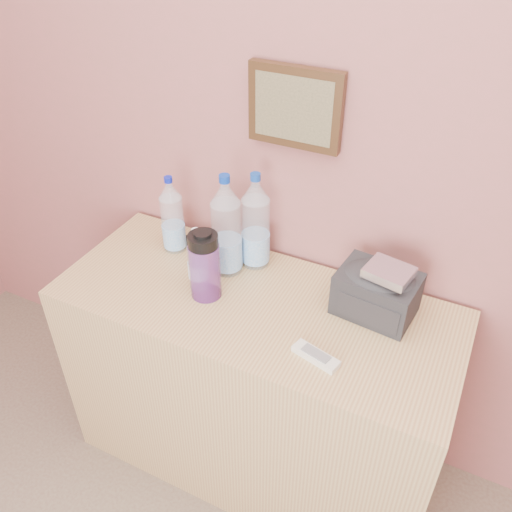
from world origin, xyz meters
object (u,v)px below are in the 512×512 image
(pet_small, at_px, (198,262))
(sunglasses, at_px, (190,240))
(pet_large_a, at_px, (172,218))
(pet_large_c, at_px, (255,225))
(toiletry_bag, at_px, (377,291))
(dresser, at_px, (255,386))
(ac_remote, at_px, (316,356))
(foil_packet, at_px, (389,272))
(nalgene_bottle, at_px, (205,265))
(pet_large_b, at_px, (226,230))

(pet_small, height_order, sunglasses, pet_small)
(pet_large_a, bearing_deg, sunglasses, 49.82)
(pet_large_a, xyz_separation_m, pet_small, (0.20, -0.15, -0.03))
(pet_large_c, relative_size, toiletry_bag, 1.47)
(dresser, distance_m, pet_small, 0.56)
(dresser, height_order, toiletry_bag, toiletry_bag)
(pet_large_c, bearing_deg, pet_large_a, -170.30)
(pet_large_c, height_order, ac_remote, pet_large_c)
(ac_remote, distance_m, foil_packet, 0.33)
(pet_small, distance_m, nalgene_bottle, 0.05)
(pet_large_b, height_order, nalgene_bottle, pet_large_b)
(ac_remote, height_order, foil_packet, foil_packet)
(pet_large_b, relative_size, foil_packet, 2.79)
(nalgene_bottle, xyz_separation_m, ac_remote, (0.43, -0.11, -0.11))
(nalgene_bottle, distance_m, ac_remote, 0.46)
(pet_small, bearing_deg, pet_large_c, 61.24)
(pet_large_c, xyz_separation_m, ac_remote, (0.36, -0.34, -0.15))
(sunglasses, bearing_deg, pet_large_c, -30.38)
(sunglasses, height_order, foil_packet, foil_packet)
(pet_large_c, distance_m, nalgene_bottle, 0.24)
(pet_large_a, distance_m, nalgene_bottle, 0.30)
(pet_large_b, distance_m, pet_large_c, 0.10)
(pet_large_b, distance_m, sunglasses, 0.26)
(ac_remote, relative_size, foil_packet, 1.09)
(pet_large_c, height_order, nalgene_bottle, pet_large_c)
(pet_small, distance_m, ac_remote, 0.50)
(dresser, xyz_separation_m, pet_large_c, (-0.09, 0.19, 0.58))
(pet_large_a, height_order, nalgene_bottle, pet_large_a)
(pet_small, distance_m, sunglasses, 0.26)
(toiletry_bag, bearing_deg, pet_large_a, -174.89)
(pet_large_b, bearing_deg, pet_large_c, 47.90)
(foil_packet, bearing_deg, pet_large_a, 178.09)
(nalgene_bottle, relative_size, sunglasses, 1.76)
(dresser, bearing_deg, pet_large_a, 160.60)
(dresser, distance_m, foil_packet, 0.72)
(dresser, xyz_separation_m, sunglasses, (-0.36, 0.18, 0.44))
(pet_large_c, relative_size, sunglasses, 2.54)
(toiletry_bag, relative_size, foil_packet, 1.82)
(pet_small, height_order, ac_remote, pet_small)
(pet_small, relative_size, foil_packet, 1.73)
(dresser, bearing_deg, nalgene_bottle, -167.38)
(pet_large_c, relative_size, ac_remote, 2.46)
(pet_large_a, xyz_separation_m, pet_large_c, (0.31, 0.05, 0.03))
(pet_small, height_order, foil_packet, pet_small)
(foil_packet, bearing_deg, toiletry_bag, 152.70)
(dresser, distance_m, pet_large_b, 0.62)
(pet_large_a, height_order, foil_packet, pet_large_a)
(foil_packet, bearing_deg, nalgene_bottle, -164.74)
(pet_large_a, xyz_separation_m, pet_large_b, (0.24, -0.03, 0.03))
(pet_large_b, xyz_separation_m, toiletry_bag, (0.52, 0.01, -0.08))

